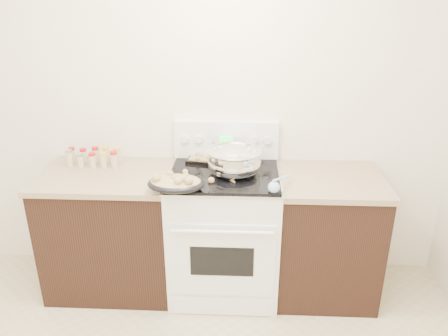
{
  "coord_description": "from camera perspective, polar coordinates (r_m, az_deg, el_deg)",
  "views": [
    {
      "loc": [
        0.48,
        -1.32,
        2.13
      ],
      "look_at": [
        0.35,
        1.37,
        1.0
      ],
      "focal_mm": 35.0,
      "sensor_mm": 36.0,
      "label": 1
    }
  ],
  "objects": [
    {
      "name": "kitchen_range",
      "position": [
        3.2,
        0.05,
        -8.06
      ],
      "size": [
        0.78,
        0.73,
        1.22
      ],
      "color": "white",
      "rests_on": "ground"
    },
    {
      "name": "blue_ladle",
      "position": [
        2.74,
        6.67,
        -2.37
      ],
      "size": [
        0.17,
        0.24,
        0.09
      ],
      "color": "#94C4DD",
      "rests_on": "kitchen_range"
    },
    {
      "name": "counter_right",
      "position": [
        3.27,
        13.07,
        -8.55
      ],
      "size": [
        0.73,
        0.67,
        0.92
      ],
      "color": "black",
      "rests_on": "ground"
    },
    {
      "name": "room_shell",
      "position": [
        1.47,
        -16.47,
        4.86
      ],
      "size": [
        4.1,
        3.6,
        2.75
      ],
      "color": "white",
      "rests_on": "ground"
    },
    {
      "name": "roasting_pan",
      "position": [
        2.74,
        -6.3,
        -1.92
      ],
      "size": [
        0.36,
        0.25,
        0.12
      ],
      "color": "black",
      "rests_on": "kitchen_range"
    },
    {
      "name": "baking_sheet",
      "position": [
        3.21,
        -1.31,
        1.39
      ],
      "size": [
        0.41,
        0.32,
        0.06
      ],
      "color": "black",
      "rests_on": "kitchen_range"
    },
    {
      "name": "counter_left",
      "position": [
        3.36,
        -14.38,
        -7.84
      ],
      "size": [
        0.93,
        0.67,
        0.92
      ],
      "color": "black",
      "rests_on": "ground"
    },
    {
      "name": "mixing_bowl",
      "position": [
        2.96,
        1.35,
        0.89
      ],
      "size": [
        0.46,
        0.46,
        0.22
      ],
      "color": "silver",
      "rests_on": "kitchen_range"
    },
    {
      "name": "spice_jars",
      "position": [
        3.31,
        -16.63,
        1.37
      ],
      "size": [
        0.39,
        0.15,
        0.13
      ],
      "color": "#BFB28C",
      "rests_on": "counter_left"
    },
    {
      "name": "wooden_spoon",
      "position": [
        2.87,
        -1.13,
        -1.42
      ],
      "size": [
        0.18,
        0.2,
        0.04
      ],
      "color": "tan",
      "rests_on": "kitchen_range"
    }
  ]
}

